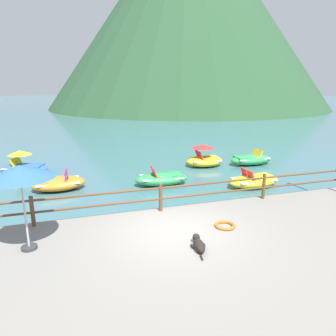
{
  "coord_description": "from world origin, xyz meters",
  "views": [
    {
      "loc": [
        -2.63,
        -7.81,
        4.51
      ],
      "look_at": [
        1.32,
        5.0,
        0.9
      ],
      "focal_mm": 33.16,
      "sensor_mm": 36.0,
      "label": 1
    }
  ],
  "objects_px": {
    "dog_resting": "(199,244)",
    "pedal_boat_1": "(162,179)",
    "life_ring": "(225,225)",
    "pedal_boat_3": "(204,158)",
    "pedal_boat_5": "(58,183)",
    "pedal_boat_2": "(251,159)",
    "pedal_boat_4": "(254,181)",
    "pedal_boat_6": "(24,167)",
    "beach_umbrella": "(20,173)"
  },
  "relations": [
    {
      "from": "beach_umbrella",
      "to": "pedal_boat_2",
      "type": "bearing_deg",
      "value": 33.64
    },
    {
      "from": "pedal_boat_4",
      "to": "pedal_boat_5",
      "type": "distance_m",
      "value": 8.77
    },
    {
      "from": "dog_resting",
      "to": "pedal_boat_4",
      "type": "bearing_deg",
      "value": 46.25
    },
    {
      "from": "pedal_boat_3",
      "to": "pedal_boat_5",
      "type": "bearing_deg",
      "value": -166.32
    },
    {
      "from": "pedal_boat_1",
      "to": "pedal_boat_2",
      "type": "xyz_separation_m",
      "value": [
        6.01,
        2.12,
        0.0
      ]
    },
    {
      "from": "pedal_boat_2",
      "to": "pedal_boat_1",
      "type": "bearing_deg",
      "value": -160.54
    },
    {
      "from": "pedal_boat_3",
      "to": "pedal_boat_5",
      "type": "height_order",
      "value": "pedal_boat_3"
    },
    {
      "from": "dog_resting",
      "to": "life_ring",
      "type": "bearing_deg",
      "value": 37.32
    },
    {
      "from": "life_ring",
      "to": "pedal_boat_1",
      "type": "relative_size",
      "value": 0.24
    },
    {
      "from": "pedal_boat_5",
      "to": "pedal_boat_4",
      "type": "bearing_deg",
      "value": -14.41
    },
    {
      "from": "beach_umbrella",
      "to": "pedal_boat_3",
      "type": "distance_m",
      "value": 11.63
    },
    {
      "from": "dog_resting",
      "to": "life_ring",
      "type": "distance_m",
      "value": 1.56
    },
    {
      "from": "dog_resting",
      "to": "pedal_boat_6",
      "type": "height_order",
      "value": "pedal_boat_6"
    },
    {
      "from": "dog_resting",
      "to": "pedal_boat_5",
      "type": "xyz_separation_m",
      "value": [
        -3.69,
        7.21,
        -0.21
      ]
    },
    {
      "from": "dog_resting",
      "to": "pedal_boat_1",
      "type": "bearing_deg",
      "value": 82.36
    },
    {
      "from": "pedal_boat_3",
      "to": "pedal_boat_5",
      "type": "distance_m",
      "value": 8.07
    },
    {
      "from": "pedal_boat_2",
      "to": "pedal_boat_4",
      "type": "bearing_deg",
      "value": -119.78
    },
    {
      "from": "pedal_boat_6",
      "to": "pedal_boat_5",
      "type": "bearing_deg",
      "value": -59.75
    },
    {
      "from": "dog_resting",
      "to": "pedal_boat_3",
      "type": "distance_m",
      "value": 10.02
    },
    {
      "from": "pedal_boat_3",
      "to": "pedal_boat_5",
      "type": "xyz_separation_m",
      "value": [
        -7.84,
        -1.91,
        -0.14
      ]
    },
    {
      "from": "pedal_boat_2",
      "to": "pedal_boat_5",
      "type": "relative_size",
      "value": 1.1
    },
    {
      "from": "pedal_boat_3",
      "to": "life_ring",
      "type": "bearing_deg",
      "value": -109.61
    },
    {
      "from": "beach_umbrella",
      "to": "life_ring",
      "type": "relative_size",
      "value": 3.67
    },
    {
      "from": "beach_umbrella",
      "to": "dog_resting",
      "type": "relative_size",
      "value": 2.1
    },
    {
      "from": "life_ring",
      "to": "pedal_boat_6",
      "type": "relative_size",
      "value": 0.22
    },
    {
      "from": "pedal_boat_3",
      "to": "pedal_boat_6",
      "type": "distance_m",
      "value": 9.67
    },
    {
      "from": "dog_resting",
      "to": "pedal_boat_1",
      "type": "height_order",
      "value": "pedal_boat_1"
    },
    {
      "from": "life_ring",
      "to": "pedal_boat_1",
      "type": "distance_m",
      "value": 5.59
    },
    {
      "from": "pedal_boat_5",
      "to": "pedal_boat_6",
      "type": "xyz_separation_m",
      "value": [
        -1.76,
        3.03,
        0.11
      ]
    },
    {
      "from": "dog_resting",
      "to": "pedal_boat_1",
      "type": "relative_size",
      "value": 0.42
    },
    {
      "from": "pedal_boat_1",
      "to": "pedal_boat_3",
      "type": "distance_m",
      "value": 4.18
    },
    {
      "from": "pedal_boat_3",
      "to": "beach_umbrella",
      "type": "bearing_deg",
      "value": -136.79
    },
    {
      "from": "pedal_boat_3",
      "to": "pedal_boat_5",
      "type": "relative_size",
      "value": 0.94
    },
    {
      "from": "pedal_boat_1",
      "to": "pedal_boat_3",
      "type": "xyz_separation_m",
      "value": [
        3.28,
        2.59,
        0.14
      ]
    },
    {
      "from": "pedal_boat_3",
      "to": "pedal_boat_6",
      "type": "relative_size",
      "value": 0.79
    },
    {
      "from": "pedal_boat_1",
      "to": "pedal_boat_4",
      "type": "bearing_deg",
      "value": -20.85
    },
    {
      "from": "pedal_boat_2",
      "to": "pedal_boat_5",
      "type": "bearing_deg",
      "value": -172.26
    },
    {
      "from": "pedal_boat_1",
      "to": "pedal_boat_6",
      "type": "relative_size",
      "value": 0.92
    },
    {
      "from": "pedal_boat_1",
      "to": "pedal_boat_4",
      "type": "relative_size",
      "value": 1.02
    },
    {
      "from": "life_ring",
      "to": "dog_resting",
      "type": "bearing_deg",
      "value": -142.68
    },
    {
      "from": "pedal_boat_4",
      "to": "pedal_boat_6",
      "type": "bearing_deg",
      "value": 153.08
    },
    {
      "from": "pedal_boat_2",
      "to": "pedal_boat_3",
      "type": "xyz_separation_m",
      "value": [
        -2.73,
        0.47,
        0.14
      ]
    },
    {
      "from": "beach_umbrella",
      "to": "pedal_boat_6",
      "type": "relative_size",
      "value": 0.82
    },
    {
      "from": "dog_resting",
      "to": "pedal_boat_2",
      "type": "xyz_separation_m",
      "value": [
        6.88,
        8.65,
        -0.21
      ]
    },
    {
      "from": "pedal_boat_4",
      "to": "pedal_boat_5",
      "type": "xyz_separation_m",
      "value": [
        -8.5,
        2.18,
        0.02
      ]
    },
    {
      "from": "pedal_boat_4",
      "to": "pedal_boat_5",
      "type": "bearing_deg",
      "value": 165.59
    },
    {
      "from": "pedal_boat_1",
      "to": "pedal_boat_5",
      "type": "distance_m",
      "value": 4.61
    },
    {
      "from": "pedal_boat_1",
      "to": "pedal_boat_5",
      "type": "relative_size",
      "value": 1.09
    },
    {
      "from": "life_ring",
      "to": "pedal_boat_4",
      "type": "height_order",
      "value": "pedal_boat_4"
    },
    {
      "from": "pedal_boat_4",
      "to": "pedal_boat_5",
      "type": "height_order",
      "value": "pedal_boat_5"
    }
  ]
}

